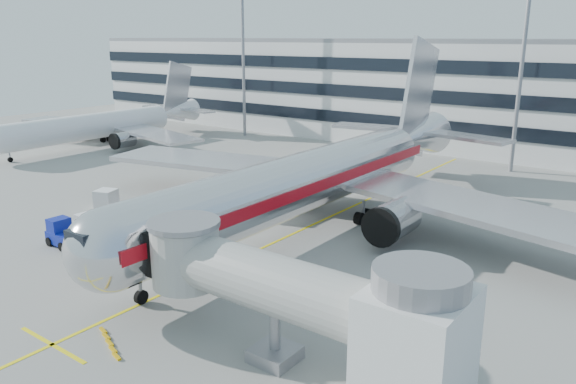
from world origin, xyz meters
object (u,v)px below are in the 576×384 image
Objects in this scene: main_jet at (319,176)px; ramp_worker at (144,249)px; cargo_container_front at (102,230)px; baggage_tug at (63,234)px; cargo_container_left at (106,199)px; belt_loader at (188,217)px; cargo_container_right at (90,224)px.

ramp_worker is (-5.35, -15.05, -3.37)m from main_jet.
main_jet is 33.82× the size of cargo_container_front.
ramp_worker is at bearing 13.18° from baggage_tug.
cargo_container_front is 0.87× the size of ramp_worker.
main_jet is 20.78m from cargo_container_left.
baggage_tug is at bearing -111.97° from belt_loader.
belt_loader is 8.22m from cargo_container_right.
belt_loader is at bearing 58.60° from cargo_container_right.
cargo_container_left is at bearing -154.65° from main_jet.
ramp_worker is at bearing -64.59° from belt_loader.
belt_loader is at bearing 68.03° from baggage_tug.
cargo_container_right reaches higher than cargo_container_front.
cargo_container_left is at bearing 124.51° from baggage_tug.
baggage_tug reaches higher than cargo_container_right.
belt_loader is at bearing 70.57° from ramp_worker.
cargo_container_left reaches higher than ramp_worker.
main_jet is at bearing 25.60° from ramp_worker.
main_jet is at bearing 38.20° from belt_loader.
belt_loader reaches higher than cargo_container_right.
main_jet reaches higher than belt_loader.
cargo_container_right is at bearing -121.40° from belt_loader.
ramp_worker is at bearing -109.55° from main_jet.
cargo_container_left is 7.46m from cargo_container_right.
main_jet is 11.45× the size of belt_loader.
cargo_container_front is 6.55m from ramp_worker.
cargo_container_front is at bearing 126.79° from ramp_worker.
baggage_tug is at bearing 148.33° from ramp_worker.
baggage_tug reaches higher than belt_loader.
ramp_worker is at bearing -8.37° from cargo_container_front.
cargo_container_right is (-4.28, -7.01, 0.32)m from belt_loader.
belt_loader is 2.57× the size of ramp_worker.
ramp_worker is (6.48, -0.95, 0.13)m from cargo_container_front.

